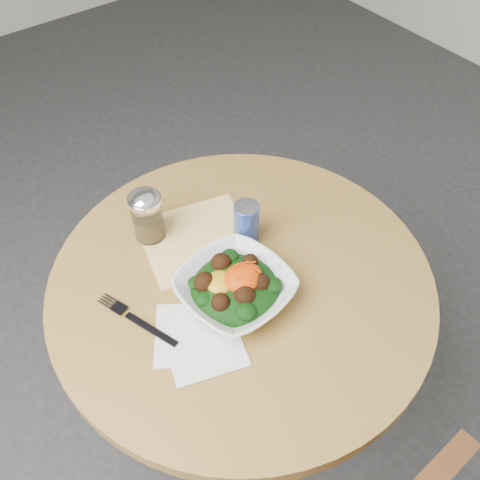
{
  "coord_description": "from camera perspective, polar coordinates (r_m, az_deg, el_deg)",
  "views": [
    {
      "loc": [
        -0.46,
        -0.6,
        1.74
      ],
      "look_at": [
        0.04,
        0.05,
        0.81
      ],
      "focal_mm": 40.0,
      "sensor_mm": 36.0,
      "label": 1
    }
  ],
  "objects": [
    {
      "name": "cloth_napkin",
      "position": [
        1.33,
        -4.57,
        0.14
      ],
      "size": [
        0.31,
        0.3,
        0.0
      ],
      "primitive_type": "cube",
      "rotation": [
        0.0,
        0.0,
        -0.25
      ],
      "color": "#F6A10C",
      "rests_on": "table"
    },
    {
      "name": "fork",
      "position": [
        1.2,
        -11.17,
        -8.23
      ],
      "size": [
        0.09,
        0.21,
        0.0
      ],
      "color": "black",
      "rests_on": "table"
    },
    {
      "name": "table",
      "position": [
        1.41,
        0.12,
        -8.93
      ],
      "size": [
        0.9,
        0.9,
        0.75
      ],
      "color": "black",
      "rests_on": "ground"
    },
    {
      "name": "beverage_can",
      "position": [
        1.28,
        0.68,
        1.81
      ],
      "size": [
        0.06,
        0.06,
        0.12
      ],
      "color": "navy",
      "rests_on": "table"
    },
    {
      "name": "spice_shaker",
      "position": [
        1.3,
        -9.87,
        2.57
      ],
      "size": [
        0.08,
        0.08,
        0.14
      ],
      "color": "silver",
      "rests_on": "table"
    },
    {
      "name": "ground",
      "position": [
        1.9,
        0.1,
        -17.92
      ],
      "size": [
        6.0,
        6.0,
        0.0
      ],
      "primitive_type": "plane",
      "color": "#2B2B2E",
      "rests_on": "ground"
    },
    {
      "name": "paper_napkins",
      "position": [
        1.16,
        -4.51,
        -10.49
      ],
      "size": [
        0.22,
        0.25,
        0.0
      ],
      "color": "white",
      "rests_on": "table"
    },
    {
      "name": "salad_bowl",
      "position": [
        1.19,
        -0.53,
        -5.1
      ],
      "size": [
        0.27,
        0.27,
        0.09
      ],
      "color": "white",
      "rests_on": "table"
    }
  ]
}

